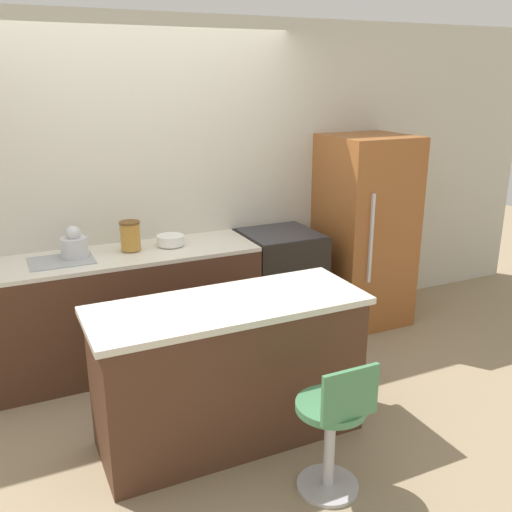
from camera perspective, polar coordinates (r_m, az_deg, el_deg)
The scene contains 10 objects.
ground_plane at distance 4.44m, azimuth -8.17°, elevation -11.61°, with size 14.00×14.00×0.00m, color #998466.
wall_back at distance 4.59m, azimuth -11.35°, elevation 6.58°, with size 8.00×0.06×2.60m.
back_counter at distance 4.46m, azimuth -13.59°, elevation -5.37°, with size 2.12×0.61×0.91m.
kitchen_island at distance 3.51m, azimuth -2.65°, elevation -11.40°, with size 1.64×0.62×0.90m.
oven_range at distance 4.88m, azimuth 2.41°, elevation -2.78°, with size 0.62×0.62×0.91m.
refrigerator at distance 5.15m, azimuth 10.78°, elevation 2.49°, with size 0.70×0.72×1.67m.
stool_chair at distance 3.14m, azimuth 7.72°, elevation -16.78°, with size 0.38×0.38×0.80m.
kettle at distance 4.28m, azimuth -17.73°, elevation 1.09°, with size 0.19×0.19×0.23m.
mixing_bowl at distance 4.43m, azimuth -8.55°, elevation 1.59°, with size 0.21×0.21×0.08m.
canister_jar at distance 4.34m, azimuth -12.46°, elevation 2.00°, with size 0.15×0.15×0.22m.
Camera 1 is at (-1.07, -3.73, 2.16)m, focal length 40.00 mm.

